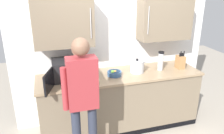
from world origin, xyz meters
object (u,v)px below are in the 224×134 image
thermos_flask (161,61)px  knife_block (180,62)px  stock_pot (137,66)px  person_figure (83,96)px  microwave_oven (68,70)px  fruit_bowl (114,73)px

thermos_flask → knife_block: thermos_flask is taller
stock_pot → person_figure: bearing=-142.2°
thermos_flask → microwave_oven: bearing=177.8°
fruit_bowl → thermos_flask: size_ratio=0.70×
knife_block → person_figure: (-1.75, -0.74, -0.00)m
stock_pot → fruit_bowl: bearing=-174.4°
fruit_bowl → knife_block: bearing=0.1°
thermos_flask → person_figure: person_figure is taller
microwave_oven → fruit_bowl: bearing=-6.2°
microwave_oven → knife_block: knife_block is taller
microwave_oven → knife_block: bearing=-2.3°
thermos_flask → person_figure: bearing=-151.7°
fruit_bowl → thermos_flask: 0.80m
knife_block → stock_pot: size_ratio=0.93×
thermos_flask → fruit_bowl: bearing=-178.7°
fruit_bowl → stock_pot: stock_pot is taller
stock_pot → person_figure: 1.26m
stock_pot → person_figure: person_figure is taller
thermos_flask → knife_block: bearing=-2.7°
person_figure → stock_pot: bearing=37.8°
microwave_oven → thermos_flask: (1.47, -0.06, 0.01)m
knife_block → stock_pot: bearing=177.2°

